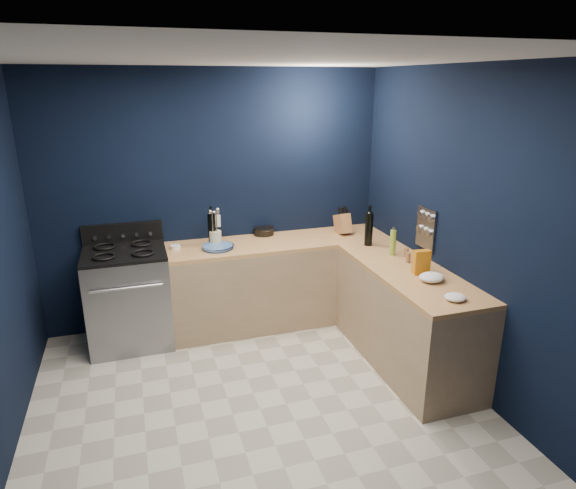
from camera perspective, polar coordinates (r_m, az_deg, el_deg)
name	(u,v)px	position (r m, az deg, el deg)	size (l,w,h in m)	color
floor	(260,410)	(4.14, -3.23, -18.44)	(3.50, 3.50, 0.02)	beige
ceiling	(253,56)	(3.32, -4.09, 20.74)	(3.50, 3.50, 0.02)	silver
wall_back	(215,200)	(5.18, -8.40, 5.09)	(3.50, 0.02, 2.60)	black
wall_right	(468,232)	(4.27, 19.92, 1.35)	(0.02, 3.50, 2.60)	black
wall_front	(368,398)	(2.03, 9.19, -16.95)	(3.50, 0.02, 2.60)	black
cab_back	(280,283)	(5.27, -0.91, -4.42)	(2.30, 0.63, 0.86)	#A08361
top_back	(280,242)	(5.12, -0.94, 0.23)	(2.30, 0.63, 0.04)	#986539
cab_right	(406,319)	(4.63, 13.38, -8.34)	(0.63, 1.67, 0.86)	#A08361
top_right	(410,273)	(4.45, 13.80, -3.14)	(0.63, 1.67, 0.04)	#986539
gas_range	(129,299)	(5.06, -17.78, -5.98)	(0.76, 0.66, 0.92)	gray
oven_door	(130,314)	(4.78, -17.73, -7.59)	(0.59, 0.02, 0.42)	black
cooktop	(124,253)	(4.89, -18.32, -0.90)	(0.76, 0.66, 0.03)	black
backguard	(123,233)	(5.15, -18.44, 1.26)	(0.76, 0.06, 0.20)	black
spice_panel	(426,228)	(4.72, 15.56, 1.81)	(0.02, 0.28, 0.38)	gray
wall_outlet	(216,221)	(5.21, -8.25, 2.69)	(0.09, 0.02, 0.13)	white
plate_stack	(218,247)	(4.91, -8.09, -0.28)	(0.30, 0.30, 0.04)	#416198
ramekin	(175,247)	(4.98, -12.80, -0.28)	(0.10, 0.10, 0.04)	white
utensil_crock	(216,238)	(5.00, -8.32, 0.72)	(0.12, 0.12, 0.15)	beige
wine_bottle_back	(212,230)	(4.99, -8.73, 1.69)	(0.08, 0.08, 0.31)	black
lemon_basket	(264,231)	(5.31, -2.79, 1.57)	(0.21, 0.21, 0.08)	black
knife_block	(343,224)	(5.36, 6.29, 2.37)	(0.11, 0.19, 0.21)	#986234
wine_bottle_right	(369,230)	(4.99, 9.26, 1.71)	(0.08, 0.08, 0.33)	black
oil_bottle	(393,243)	(4.76, 11.94, 0.22)	(0.06, 0.06, 0.24)	#7DA531
spice_jar_near	(408,258)	(4.62, 13.61, -1.46)	(0.04, 0.04, 0.09)	olive
spice_jar_far	(406,252)	(4.76, 13.44, -0.88)	(0.04, 0.04, 0.08)	olive
crouton_bag	(421,262)	(4.36, 15.06, -1.97)	(0.14, 0.07, 0.21)	#AF1908
towel_front	(432,277)	(4.23, 16.16, -3.63)	(0.21, 0.18, 0.07)	white
towel_end	(455,297)	(3.94, 18.66, -5.75)	(0.16, 0.15, 0.05)	white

